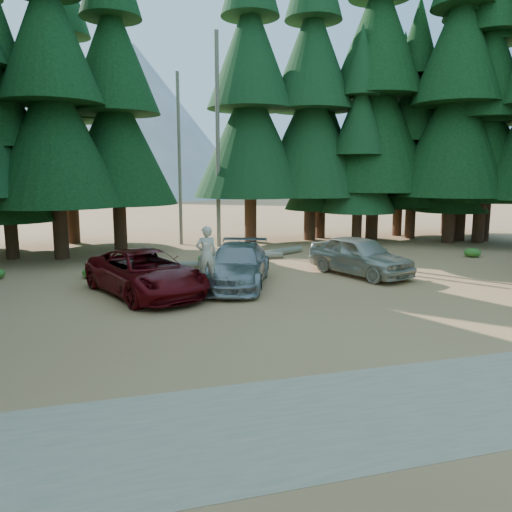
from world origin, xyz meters
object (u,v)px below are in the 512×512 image
object	(u,v)px
log_right	(265,254)
silver_minivan_center	(237,265)
frisbee_player	(206,255)
log_mid	(248,256)
silver_minivan_right	(360,256)
log_left	(182,265)
red_pickup	(146,273)

from	to	relation	value
log_right	silver_minivan_center	bearing A→B (deg)	-145.34
frisbee_player	log_mid	size ratio (longest dim) A/B	0.53
silver_minivan_right	log_left	size ratio (longest dim) A/B	1.19
red_pickup	log_right	xyz separation A→B (m)	(6.30, 6.28, -0.61)
red_pickup	log_left	world-z (taller)	red_pickup
frisbee_player	log_mid	xyz separation A→B (m)	(3.44, 7.51, -1.40)
silver_minivan_right	log_left	bearing A→B (deg)	133.97
silver_minivan_center	frisbee_player	bearing A→B (deg)	-106.40
log_left	log_right	world-z (taller)	log_right
silver_minivan_center	red_pickup	bearing A→B (deg)	-149.19
silver_minivan_right	log_right	bearing A→B (deg)	97.34
silver_minivan_right	log_right	world-z (taller)	silver_minivan_right
red_pickup	log_mid	world-z (taller)	red_pickup
red_pickup	log_left	size ratio (longest dim) A/B	1.39
silver_minivan_right	log_left	xyz separation A→B (m)	(-6.95, 3.61, -0.68)
red_pickup	silver_minivan_center	bearing A→B (deg)	-12.60
red_pickup	silver_minivan_right	distance (m)	8.90
red_pickup	log_mid	bearing A→B (deg)	27.51
silver_minivan_center	log_left	xyz separation A→B (m)	(-1.53, 4.14, -0.64)
log_mid	log_right	distance (m)	0.96
silver_minivan_right	log_right	xyz separation A→B (m)	(-2.53, 5.21, -0.65)
red_pickup	silver_minivan_center	size ratio (longest dim) A/B	1.05
silver_minivan_right	silver_minivan_center	bearing A→B (deg)	167.07
silver_minivan_center	frisbee_player	size ratio (longest dim) A/B	2.81
red_pickup	silver_minivan_right	xyz separation A→B (m)	(8.84, 1.07, 0.04)
silver_minivan_center	log_right	world-z (taller)	silver_minivan_center
silver_minivan_center	silver_minivan_right	xyz separation A→B (m)	(5.42, 0.54, 0.04)
log_mid	silver_minivan_right	bearing A→B (deg)	-51.20
red_pickup	frisbee_player	distance (m)	2.47
red_pickup	log_right	distance (m)	8.92
log_right	log_mid	bearing A→B (deg)	159.67
red_pickup	silver_minivan_center	xyz separation A→B (m)	(3.42, 0.53, -0.00)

